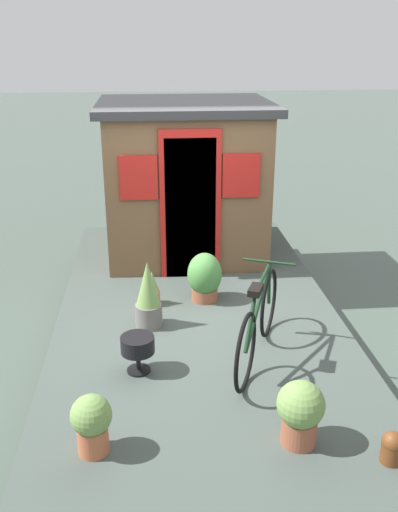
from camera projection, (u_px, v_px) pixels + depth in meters
The scene contains 11 objects.
ground_plane at pixel (197, 346), 6.31m from camera, with size 60.00×60.00×0.00m, color #47564C.
houseboat_deck at pixel (197, 327), 6.22m from camera, with size 5.82×2.98×0.46m.
houseboat_cabin at pixel (185, 179), 7.43m from camera, with size 1.95×2.19×2.00m.
bicycle at pixel (258, 322), 5.07m from camera, with size 1.53×0.73×0.81m.
potted_plant_ivy at pixel (300, 411), 4.04m from camera, with size 0.35×0.35×0.50m.
potted_plant_geranium at pixel (148, 296), 5.67m from camera, with size 0.27×0.27×0.70m.
potted_plant_mint at pixel (152, 289), 6.19m from camera, with size 0.17×0.17×0.39m.
potted_plant_fern at pixel (205, 277), 6.26m from camera, with size 0.38×0.38×0.56m.
potted_plant_thyme at pixel (92, 422), 3.95m from camera, with size 0.30×0.30×0.46m.
charcoal_grill at pixel (138, 346), 4.92m from camera, with size 0.30×0.30×0.34m.
mooring_bollard at pixel (392, 447), 3.91m from camera, with size 0.16×0.16×0.24m.
Camera 1 is at (-5.48, 0.48, 3.25)m, focal length 39.58 mm.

